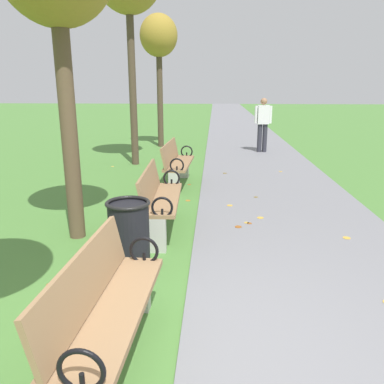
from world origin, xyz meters
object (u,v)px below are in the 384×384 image
Objects in this scene: pedestrian_walking at (263,122)px; tree_4 at (159,39)px; trash_bin at (129,238)px; park_bench_1 at (106,307)px; park_bench_2 at (160,198)px; park_bench_3 at (177,163)px.

tree_4 is at bearing 162.79° from pedestrian_walking.
pedestrian_walking reaches higher than trash_bin.
tree_4 is 4.22m from pedestrian_walking.
park_bench_1 is 0.39× the size of tree_4.
tree_4 is at bearing 97.64° from park_bench_2.
trash_bin is at bearing -84.39° from tree_4.
pedestrian_walking is at bearing 62.16° from park_bench_3.
tree_4 is 2.58× the size of pedestrian_walking.
park_bench_2 is (-0.00, 2.78, 0.00)m from park_bench_1.
pedestrian_walking reaches higher than park_bench_1.
park_bench_2 and park_bench_3 have the same top height.
pedestrian_walking reaches higher than park_bench_3.
tree_4 is (-1.04, 10.54, 2.92)m from park_bench_1.
park_bench_2 is 1.00× the size of pedestrian_walking.
park_bench_2 is at bearing 83.70° from trash_bin.
trash_bin is at bearing -92.17° from park_bench_3.
tree_4 reaches higher than park_bench_2.
park_bench_3 is (0.00, 2.54, 0.00)m from park_bench_2.
park_bench_1 is 1.93× the size of trash_bin.
park_bench_3 is 4.78m from pedestrian_walking.
tree_4 reaches higher than pedestrian_walking.
park_bench_1 is 10.99m from tree_4.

